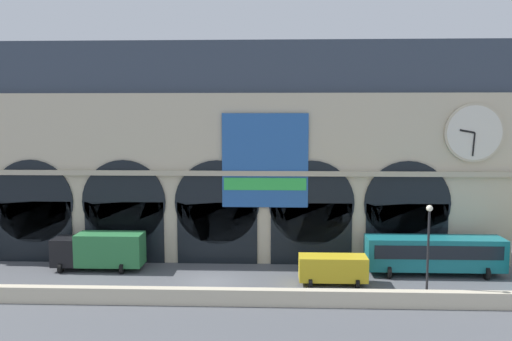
# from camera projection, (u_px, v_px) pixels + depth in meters

# --- Properties ---
(ground_plane) EXTENTS (200.00, 200.00, 0.00)m
(ground_plane) POSITION_uv_depth(u_px,v_px,m) (210.00, 281.00, 41.09)
(ground_plane) COLOR #54565B
(quay_parapet_wall) EXTENTS (90.00, 0.70, 1.15)m
(quay_parapet_wall) POSITION_uv_depth(u_px,v_px,m) (201.00, 296.00, 35.94)
(quay_parapet_wall) COLOR beige
(quay_parapet_wall) RESTS_ON ground
(station_building) EXTENTS (50.72, 5.30, 19.35)m
(station_building) POSITION_uv_depth(u_px,v_px,m) (220.00, 155.00, 47.49)
(station_building) COLOR beige
(station_building) RESTS_ON ground
(box_truck_midwest) EXTENTS (7.50, 2.91, 3.12)m
(box_truck_midwest) POSITION_uv_depth(u_px,v_px,m) (100.00, 250.00, 43.95)
(box_truck_midwest) COLOR black
(box_truck_midwest) RESTS_ON ground
(van_mideast) EXTENTS (5.20, 2.48, 2.20)m
(van_mideast) POSITION_uv_depth(u_px,v_px,m) (333.00, 268.00, 40.27)
(van_mideast) COLOR gold
(van_mideast) RESTS_ON ground
(bus_east) EXTENTS (11.00, 3.25, 3.10)m
(bus_east) POSITION_uv_depth(u_px,v_px,m) (434.00, 253.00, 42.58)
(bus_east) COLOR #19727A
(bus_east) RESTS_ON ground
(street_lamp_quayside) EXTENTS (0.44, 0.44, 6.90)m
(street_lamp_quayside) POSITION_uv_depth(u_px,v_px,m) (428.00, 241.00, 35.74)
(street_lamp_quayside) COLOR black
(street_lamp_quayside) RESTS_ON ground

